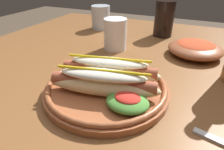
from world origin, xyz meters
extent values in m
cube|color=brown|center=(0.00, 0.00, 0.72)|extent=(1.21, 1.07, 0.04)
cylinder|color=brown|center=(-0.52, 0.44, 0.35)|extent=(0.06, 0.06, 0.70)
cylinder|color=#9E5633|center=(-0.03, -0.17, 0.75)|extent=(0.28, 0.28, 0.02)
torus|color=#9E5633|center=(-0.03, -0.17, 0.76)|extent=(0.27, 0.27, 0.01)
ellipsoid|color=beige|center=(-0.02, -0.20, 0.78)|extent=(0.24, 0.10, 0.04)
cylinder|color=#9E4C33|center=(-0.02, -0.20, 0.78)|extent=(0.22, 0.07, 0.03)
ellipsoid|color=silver|center=(-0.02, -0.20, 0.80)|extent=(0.18, 0.08, 0.02)
cylinder|color=yellow|center=(-0.02, -0.20, 0.81)|extent=(0.19, 0.05, 0.01)
ellipsoid|color=beige|center=(-0.04, -0.14, 0.78)|extent=(0.24, 0.10, 0.04)
cylinder|color=#9E4C33|center=(-0.04, -0.14, 0.78)|extent=(0.22, 0.07, 0.03)
ellipsoid|color=silver|center=(-0.04, -0.14, 0.80)|extent=(0.18, 0.08, 0.02)
cylinder|color=yellow|center=(-0.04, -0.14, 0.81)|extent=(0.19, 0.05, 0.01)
ellipsoid|color=#4C8C38|center=(0.04, -0.22, 0.77)|extent=(0.08, 0.07, 0.02)
ellipsoid|color=red|center=(0.04, -0.22, 0.78)|extent=(0.05, 0.04, 0.01)
cube|color=silver|center=(0.20, -0.22, 0.74)|extent=(0.09, 0.03, 0.00)
cylinder|color=black|center=(0.00, 0.31, 0.81)|extent=(0.08, 0.08, 0.14)
cylinder|color=silver|center=(-0.28, 0.30, 0.79)|extent=(0.08, 0.08, 0.10)
cylinder|color=white|center=(-0.12, 0.09, 0.79)|extent=(0.08, 0.08, 0.10)
ellipsoid|color=brown|center=(0.14, 0.14, 0.76)|extent=(0.17, 0.17, 0.04)
ellipsoid|color=#B74223|center=(0.14, 0.14, 0.78)|extent=(0.12, 0.12, 0.02)
camera|label=1|loc=(0.13, -0.50, 0.99)|focal=31.11mm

